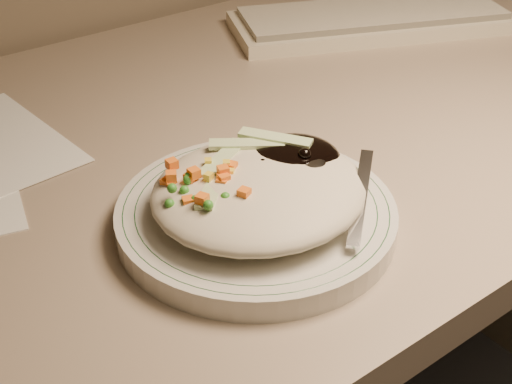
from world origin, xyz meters
TOP-DOWN VIEW (x-y plane):
  - desk at (0.00, 1.38)m, footprint 1.40×0.70m
  - plate at (-0.11, 1.21)m, footprint 0.25×0.25m
  - plate_rim at (-0.11, 1.21)m, footprint 0.24×0.24m
  - meal at (-0.10, 1.21)m, footprint 0.20×0.19m
  - keyboard at (0.33, 1.50)m, footprint 0.43×0.29m

SIDE VIEW (x-z plane):
  - desk at x=0.00m, z-range 0.17..0.91m
  - plate at x=-0.11m, z-range 0.74..0.76m
  - keyboard at x=0.33m, z-range 0.74..0.77m
  - plate_rim at x=-0.11m, z-range 0.76..0.76m
  - meal at x=-0.10m, z-range 0.76..0.81m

